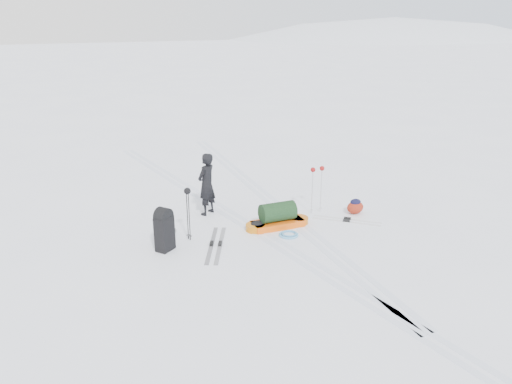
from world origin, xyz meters
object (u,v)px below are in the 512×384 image
Objects in this scene: pulk_sled at (278,218)px; ski_poles_black at (188,197)px; skier at (207,184)px; expedition_rucksack at (165,229)px.

ski_poles_black is (-2.13, 0.35, 0.78)m from pulk_sled.
pulk_sled is 2.29m from ski_poles_black.
expedition_rucksack is (-1.62, -1.44, -0.35)m from skier.
pulk_sled is at bearing 14.13° from ski_poles_black.
ski_poles_black reaches higher than expedition_rucksack.
ski_poles_black is at bearing 177.10° from pulk_sled.
pulk_sled is at bearing -35.00° from expedition_rucksack.
expedition_rucksack is (-2.75, 0.16, 0.21)m from pulk_sled.
expedition_rucksack reaches higher than pulk_sled.
pulk_sled is (1.13, -1.60, -0.56)m from skier.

